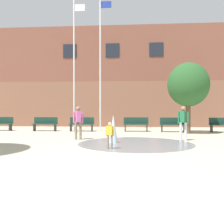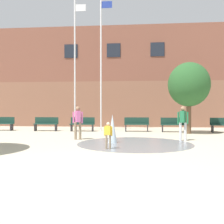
# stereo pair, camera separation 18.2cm
# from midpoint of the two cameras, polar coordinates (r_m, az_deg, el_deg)

# --- Properties ---
(ground_plane) EXTENTS (100.00, 100.00, 0.00)m
(ground_plane) POSITION_cam_midpoint_polar(r_m,az_deg,el_deg) (6.45, -10.69, -12.55)
(ground_plane) COLOR #BCB299
(library_building) EXTENTS (36.00, 6.05, 8.23)m
(library_building) POSITION_cam_midpoint_polar(r_m,az_deg,el_deg) (24.32, 1.18, 6.96)
(library_building) COLOR brown
(library_building) RESTS_ON ground
(splash_fountain) EXTENTS (4.87, 4.87, 1.22)m
(splash_fountain) POSITION_cam_midpoint_polar(r_m,az_deg,el_deg) (11.25, 2.97, -5.25)
(splash_fountain) COLOR gray
(splash_fountain) RESTS_ON ground
(park_bench_far_left) EXTENTS (1.60, 0.44, 0.91)m
(park_bench_far_left) POSITION_cam_midpoint_polar(r_m,az_deg,el_deg) (19.26, -22.54, -2.30)
(park_bench_far_left) COLOR #28282D
(park_bench_far_left) RESTS_ON ground
(park_bench_left_of_flagpoles) EXTENTS (1.60, 0.44, 0.91)m
(park_bench_left_of_flagpoles) POSITION_cam_midpoint_polar(r_m,az_deg,el_deg) (17.93, -13.89, -2.48)
(park_bench_left_of_flagpoles) COLOR #28282D
(park_bench_left_of_flagpoles) RESTS_ON ground
(park_bench_under_left_flagpole) EXTENTS (1.60, 0.44, 0.91)m
(park_bench_under_left_flagpole) POSITION_cam_midpoint_polar(r_m,az_deg,el_deg) (17.27, -6.19, -2.59)
(park_bench_under_left_flagpole) COLOR #28282D
(park_bench_under_left_flagpole) RESTS_ON ground
(park_bench_center) EXTENTS (1.60, 0.44, 0.91)m
(park_bench_center) POSITION_cam_midpoint_polar(r_m,az_deg,el_deg) (17.07, 5.69, -2.63)
(park_bench_center) COLOR #28282D
(park_bench_center) RESTS_ON ground
(park_bench_under_right_flagpole) EXTENTS (1.60, 0.44, 0.91)m
(park_bench_under_right_flagpole) POSITION_cam_midpoint_polar(r_m,az_deg,el_deg) (17.05, 13.55, -2.65)
(park_bench_under_right_flagpole) COLOR #28282D
(park_bench_under_right_flagpole) RESTS_ON ground
(park_bench_near_trashcan) EXTENTS (1.60, 0.44, 0.91)m
(park_bench_near_trashcan) POSITION_cam_midpoint_polar(r_m,az_deg,el_deg) (17.75, 23.40, -2.56)
(park_bench_near_trashcan) COLOR #28282D
(park_bench_near_trashcan) RESTS_ON ground
(adult_watching) EXTENTS (0.50, 0.39, 1.59)m
(adult_watching) POSITION_cam_midpoint_polar(r_m,az_deg,el_deg) (12.51, 15.58, -1.80)
(adult_watching) COLOR silver
(adult_watching) RESTS_ON ground
(adult_in_red) EXTENTS (0.50, 0.39, 1.59)m
(adult_in_red) POSITION_cam_midpoint_polar(r_m,az_deg,el_deg) (12.62, -7.05, -1.75)
(adult_in_red) COLOR #89755B
(adult_in_red) RESTS_ON ground
(child_in_fountain) EXTENTS (0.31, 0.18, 0.99)m
(child_in_fountain) POSITION_cam_midpoint_polar(r_m,az_deg,el_deg) (9.61, -0.29, -4.65)
(child_in_fountain) COLOR #89755B
(child_in_fountain) RESTS_ON ground
(flagpole_left) EXTENTS (0.80, 0.10, 8.92)m
(flagpole_left) POSITION_cam_midpoint_polar(r_m,az_deg,el_deg) (18.22, -7.73, 10.95)
(flagpole_left) COLOR silver
(flagpole_left) RESTS_ON ground
(flagpole_right) EXTENTS (0.80, 0.10, 9.06)m
(flagpole_right) POSITION_cam_midpoint_polar(r_m,az_deg,el_deg) (17.93, -2.04, 11.36)
(flagpole_right) COLOR silver
(flagpole_right) RESTS_ON ground
(street_tree_near_building) EXTENTS (2.45, 2.45, 4.21)m
(street_tree_near_building) POSITION_cam_midpoint_polar(r_m,az_deg,el_deg) (16.21, 16.71, 5.72)
(street_tree_near_building) COLOR brown
(street_tree_near_building) RESTS_ON ground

